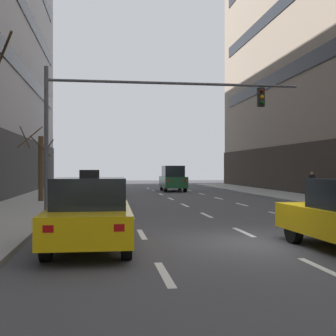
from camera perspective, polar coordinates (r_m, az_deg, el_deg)
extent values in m
plane|color=#424247|center=(12.08, 12.45, -9.27)|extent=(120.00, 120.00, 0.00)
cube|color=silver|center=(8.46, -0.47, -13.26)|extent=(0.16, 2.00, 0.01)
cube|color=silver|center=(13.35, -3.35, -8.37)|extent=(0.16, 2.00, 0.01)
cube|color=silver|center=(18.30, -4.65, -6.10)|extent=(0.16, 2.00, 0.01)
cube|color=silver|center=(23.27, -5.39, -4.79)|extent=(0.16, 2.00, 0.01)
cube|color=silver|center=(28.25, -5.87, -3.95)|extent=(0.16, 2.00, 0.01)
cube|color=silver|center=(33.24, -6.21, -3.36)|extent=(0.16, 2.00, 0.01)
cube|color=silver|center=(38.23, -6.45, -2.92)|extent=(0.16, 2.00, 0.01)
cube|color=silver|center=(43.22, -6.64, -2.58)|extent=(0.16, 2.00, 0.01)
cube|color=silver|center=(9.38, 19.04, -11.95)|extent=(0.16, 2.00, 0.01)
cube|color=silver|center=(13.95, 9.54, -8.01)|extent=(0.16, 2.00, 0.01)
cube|color=silver|center=(18.74, 4.88, -5.95)|extent=(0.16, 2.00, 0.01)
cube|color=silver|center=(23.62, 2.14, -4.72)|extent=(0.16, 2.00, 0.01)
cube|color=silver|center=(28.54, 0.35, -3.91)|extent=(0.16, 2.00, 0.01)
cube|color=silver|center=(33.48, -0.91, -3.33)|extent=(0.16, 2.00, 0.01)
cube|color=silver|center=(38.44, -1.84, -2.90)|extent=(0.16, 2.00, 0.01)
cube|color=silver|center=(43.41, -2.56, -2.57)|extent=(0.16, 2.00, 0.01)
cube|color=silver|center=(19.66, 13.73, -5.67)|extent=(0.16, 2.00, 0.01)
cube|color=silver|center=(24.36, 9.34, -4.58)|extent=(0.16, 2.00, 0.01)
cube|color=silver|center=(29.15, 6.39, -3.83)|extent=(0.16, 2.00, 0.01)
cube|color=silver|center=(34.01, 4.28, -3.28)|extent=(0.16, 2.00, 0.01)
cube|color=silver|center=(38.90, 2.70, -2.87)|extent=(0.16, 2.00, 0.01)
cube|color=silver|center=(43.82, 1.47, -2.55)|extent=(0.16, 2.00, 0.01)
cylinder|color=black|center=(39.05, -0.82, -2.38)|extent=(0.23, 0.67, 0.66)
cylinder|color=black|center=(39.27, 1.51, -2.36)|extent=(0.23, 0.67, 0.66)
cylinder|color=black|center=(36.36, -0.32, -2.55)|extent=(0.23, 0.67, 0.66)
cylinder|color=black|center=(36.60, 2.18, -2.54)|extent=(0.23, 0.67, 0.66)
cube|color=#1E512D|center=(37.79, 0.63, -1.77)|extent=(1.89, 4.44, 0.90)
cube|color=black|center=(37.78, 0.63, -0.40)|extent=(1.63, 2.63, 0.90)
cube|color=white|center=(39.86, -0.73, -1.45)|extent=(0.20, 0.08, 0.14)
cube|color=red|center=(35.55, 0.09, -1.63)|extent=(0.20, 0.08, 0.14)
cube|color=white|center=(40.03, 1.11, -1.45)|extent=(0.20, 0.08, 0.14)
cube|color=red|center=(35.75, 2.15, -1.62)|extent=(0.20, 0.08, 0.14)
cylinder|color=black|center=(12.57, -13.37, -7.33)|extent=(0.24, 0.69, 0.69)
cylinder|color=black|center=(12.50, -5.71, -7.37)|extent=(0.24, 0.69, 0.69)
cylinder|color=black|center=(9.82, -15.19, -9.40)|extent=(0.24, 0.69, 0.69)
cylinder|color=black|center=(9.73, -5.31, -9.49)|extent=(0.24, 0.69, 0.69)
cube|color=yellow|center=(11.08, -9.86, -6.59)|extent=(1.99, 4.61, 0.67)
cube|color=black|center=(10.81, -9.92, -3.10)|extent=(1.70, 2.00, 0.71)
cube|color=white|center=(13.34, -12.27, -4.96)|extent=(0.21, 0.09, 0.15)
cube|color=red|center=(8.90, -14.92, -7.45)|extent=(0.21, 0.09, 0.15)
cube|color=white|center=(13.29, -6.49, -4.99)|extent=(0.21, 0.09, 0.15)
cube|color=red|center=(8.82, -6.20, -7.52)|extent=(0.21, 0.09, 0.15)
cube|color=black|center=(10.80, -9.92, -0.73)|extent=(0.46, 0.22, 0.19)
cylinder|color=black|center=(12.20, 15.61, -7.58)|extent=(0.25, 0.69, 0.68)
cube|color=white|center=(12.96, 14.63, -5.16)|extent=(0.21, 0.09, 0.14)
cube|color=white|center=(13.57, 19.70, -4.93)|extent=(0.21, 0.09, 0.14)
cylinder|color=#4C4C51|center=(19.52, -15.16, 3.60)|extent=(0.18, 0.18, 6.07)
cylinder|color=#4C4C51|center=(19.93, 1.02, 10.66)|extent=(11.00, 0.12, 0.12)
cube|color=black|center=(20.79, 11.69, 8.76)|extent=(0.28, 0.24, 0.84)
sphere|color=#4B0704|center=(20.70, 11.82, 9.53)|extent=(0.17, 0.17, 0.17)
sphere|color=orange|center=(20.66, 11.82, 8.82)|extent=(0.17, 0.17, 0.17)
sphere|color=#073E10|center=(20.63, 11.82, 8.10)|extent=(0.17, 0.17, 0.17)
cylinder|color=#4C3823|center=(25.72, -15.79, -0.07)|extent=(0.28, 0.28, 3.56)
cylinder|color=#42301E|center=(25.22, -15.87, 2.70)|extent=(1.11, 0.14, 1.12)
cylinder|color=#42301E|center=(26.43, -17.02, 3.81)|extent=(1.20, 1.37, 1.30)
cylinder|color=#42301E|center=(25.52, -17.70, 3.78)|extent=(0.85, 1.67, 1.29)
cylinder|color=#42301E|center=(26.08, -15.06, 2.42)|extent=(0.82, 0.66, 1.00)
cylinder|color=brown|center=(29.97, 17.87, -2.70)|extent=(0.13, 0.13, 0.80)
cylinder|color=brown|center=(29.85, 17.64, -2.71)|extent=(0.13, 0.13, 0.80)
cube|color=black|center=(29.88, 17.76, -1.40)|extent=(0.39, 0.30, 0.57)
sphere|color=#9E704C|center=(29.88, 17.76, -0.66)|extent=(0.21, 0.21, 0.21)
cylinder|color=black|center=(30.04, 18.05, -1.34)|extent=(0.09, 0.09, 0.51)
cylinder|color=black|center=(29.73, 17.46, -1.35)|extent=(0.09, 0.09, 0.51)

